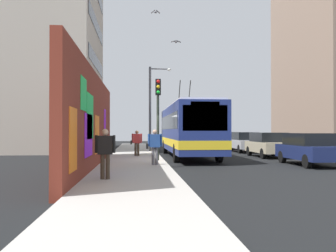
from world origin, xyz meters
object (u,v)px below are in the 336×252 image
(parked_car_navy, at_px, (309,148))
(parked_car_silver, at_px, (244,142))
(parked_car_red, at_px, (226,140))
(city_bus, at_px, (188,128))
(pedestrian_midblock, at_px, (137,141))
(pedestrian_near_wall, at_px, (105,150))
(pedestrian_at_curb, at_px, (155,144))
(parked_car_champagne, at_px, (269,144))
(traffic_light, at_px, (158,105))
(street_lamp, at_px, (152,103))

(parked_car_navy, bearing_deg, parked_car_silver, 0.00)
(parked_car_navy, xyz_separation_m, parked_car_red, (16.70, -0.00, 0.00))
(city_bus, distance_m, parked_car_red, 12.03)
(city_bus, bearing_deg, pedestrian_midblock, 99.48)
(city_bus, xyz_separation_m, pedestrian_near_wall, (-11.39, 4.26, -0.76))
(city_bus, bearing_deg, pedestrian_at_curb, 159.56)
(city_bus, relative_size, pedestrian_midblock, 7.68)
(parked_car_navy, relative_size, parked_car_champagne, 1.02)
(parked_car_champagne, height_order, traffic_light, traffic_light)
(street_lamp, bearing_deg, parked_car_red, -50.46)
(city_bus, xyz_separation_m, street_lamp, (4.81, 2.06, 2.01))
(parked_car_champagne, relative_size, street_lamp, 0.65)
(traffic_light, xyz_separation_m, street_lamp, (8.92, -0.09, 0.84))
(parked_car_navy, bearing_deg, pedestrian_midblock, 57.69)
(parked_car_red, bearing_deg, traffic_light, 153.76)
(city_bus, height_order, parked_car_silver, city_bus)
(parked_car_red, height_order, pedestrian_midblock, pedestrian_midblock)
(parked_car_champagne, height_order, pedestrian_at_curb, pedestrian_at_curb)
(parked_car_red, height_order, traffic_light, traffic_light)
(parked_car_navy, distance_m, parked_car_silver, 10.90)
(pedestrian_midblock, relative_size, traffic_light, 0.37)
(pedestrian_midblock, xyz_separation_m, pedestrian_near_wall, (-10.85, 1.00, 0.03))
(parked_car_silver, bearing_deg, parked_car_champagne, -180.00)
(pedestrian_near_wall, bearing_deg, parked_car_navy, -59.84)
(parked_car_champagne, xyz_separation_m, parked_car_red, (11.12, -0.00, 0.00))
(pedestrian_midblock, xyz_separation_m, traffic_light, (-3.57, -1.11, 1.96))
(city_bus, xyz_separation_m, pedestrian_midblock, (-0.54, 3.26, -0.79))
(pedestrian_near_wall, bearing_deg, traffic_light, -16.18)
(city_bus, distance_m, pedestrian_near_wall, 12.19)
(parked_car_red, xyz_separation_m, traffic_light, (-14.91, 7.35, 2.19))
(parked_car_silver, bearing_deg, pedestrian_near_wall, 150.01)
(city_bus, bearing_deg, street_lamp, 23.19)
(parked_car_navy, height_order, pedestrian_midblock, pedestrian_midblock)
(pedestrian_at_curb, distance_m, pedestrian_near_wall, 5.18)
(parked_car_red, distance_m, pedestrian_at_curb, 18.96)
(pedestrian_midblock, bearing_deg, parked_car_navy, -122.31)
(parked_car_navy, bearing_deg, parked_car_red, -0.00)
(parked_car_silver, bearing_deg, city_bus, 133.89)
(parked_car_navy, bearing_deg, street_lamp, 34.15)
(parked_car_champagne, relative_size, pedestrian_near_wall, 2.62)
(parked_car_navy, bearing_deg, city_bus, 41.42)
(pedestrian_midblock, xyz_separation_m, street_lamp, (5.35, -1.20, 2.80))
(parked_car_navy, distance_m, pedestrian_near_wall, 10.95)
(parked_car_red, bearing_deg, pedestrian_at_curb, 156.23)
(parked_car_champagne, relative_size, pedestrian_at_curb, 2.63)
(city_bus, height_order, parked_car_navy, city_bus)
(city_bus, height_order, pedestrian_at_curb, city_bus)
(parked_car_champagne, xyz_separation_m, pedestrian_midblock, (-0.23, 8.46, 0.22))
(street_lamp, bearing_deg, parked_car_navy, -145.85)
(parked_car_navy, height_order, parked_car_silver, same)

